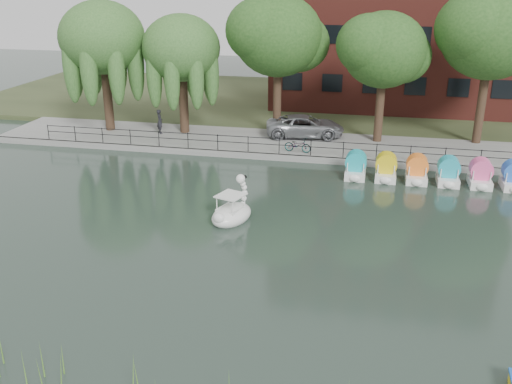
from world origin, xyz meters
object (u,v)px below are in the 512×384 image
(swan_boat, at_px, (232,211))
(minivan, at_px, (305,125))
(bicycle, at_px, (298,144))
(pedestrian, at_px, (160,120))

(swan_boat, bearing_deg, minivan, 102.93)
(bicycle, bearing_deg, minivan, 9.20)
(minivan, xyz_separation_m, pedestrian, (-10.13, -1.32, 0.14))
(pedestrian, bearing_deg, swan_boat, 177.93)
(pedestrian, bearing_deg, bicycle, -139.08)
(minivan, relative_size, pedestrian, 3.10)
(pedestrian, height_order, swan_boat, pedestrian)
(bicycle, bearing_deg, swan_boat, 179.84)
(pedestrian, xyz_separation_m, swan_boat, (8.52, -12.81, -0.93))
(bicycle, xyz_separation_m, pedestrian, (-10.15, 2.41, 0.49))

